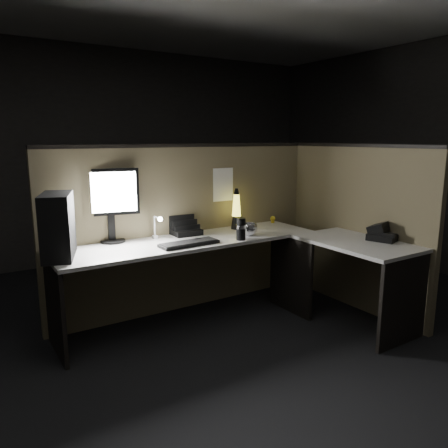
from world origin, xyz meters
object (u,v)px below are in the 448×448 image
monitor (110,198)px  lava_lamp (236,212)px  pc_tower (58,226)px  desk_phone (382,233)px  keyboard (189,244)px

monitor → lava_lamp: bearing=4.1°
monitor → lava_lamp: 1.19m
pc_tower → monitor: 0.56m
lava_lamp → desk_phone: lava_lamp is taller
keyboard → lava_lamp: size_ratio=1.27×
pc_tower → keyboard: bearing=7.8°
pc_tower → lava_lamp: 1.66m
keyboard → desk_phone: (1.48, -0.71, 0.05)m
monitor → lava_lamp: size_ratio=1.58×
keyboard → desk_phone: desk_phone is taller
pc_tower → monitor: (0.48, 0.26, 0.13)m
pc_tower → keyboard: pc_tower is taller
desk_phone → keyboard: bearing=136.0°
desk_phone → lava_lamp: bearing=109.3°
monitor → lava_lamp: monitor is taller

